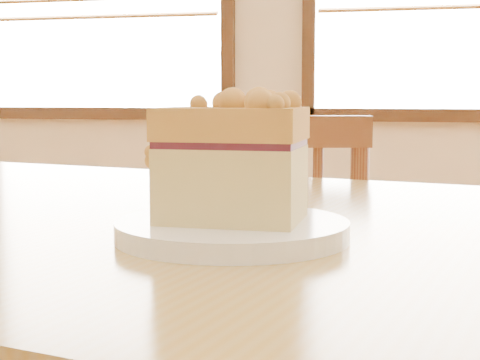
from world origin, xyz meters
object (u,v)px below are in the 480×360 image
at_px(cafe_table_main, 163,299).
at_px(plate, 232,231).
at_px(cafe_chair_main, 267,322).
at_px(cake_slice, 230,159).

distance_m(cafe_table_main, plate, 0.20).
relative_size(cafe_chair_main, cake_slice, 6.23).
distance_m(cafe_table_main, cafe_chair_main, 0.67).
bearing_deg(plate, cake_slice, -145.17).
xyz_separation_m(cafe_table_main, cafe_chair_main, (-0.01, 0.64, -0.22)).
relative_size(cafe_table_main, plate, 6.43).
xyz_separation_m(cafe_chair_main, cake_slice, (0.12, -0.76, 0.39)).
relative_size(cafe_table_main, cake_slice, 9.91).
bearing_deg(cake_slice, plate, 34.84).
height_order(plate, cake_slice, cake_slice).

